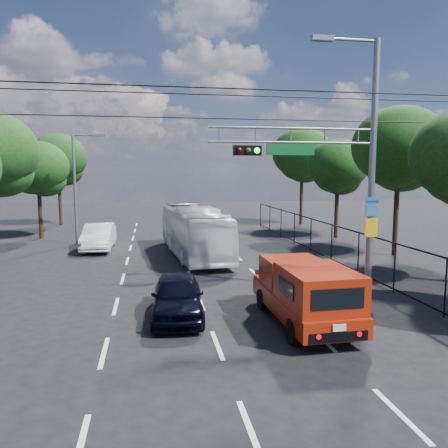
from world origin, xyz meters
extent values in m
plane|color=black|center=(0.00, 0.00, 0.00)|extent=(120.00, 120.00, 0.00)
cube|color=beige|center=(-3.00, 0.00, 0.01)|extent=(0.12, 2.00, 0.01)
cube|color=beige|center=(-3.00, 4.00, 0.01)|extent=(0.12, 2.00, 0.01)
cube|color=beige|center=(-3.00, 8.00, 0.01)|extent=(0.12, 2.00, 0.01)
cube|color=beige|center=(-3.00, 12.00, 0.01)|extent=(0.12, 2.00, 0.01)
cube|color=beige|center=(-3.00, 16.00, 0.01)|extent=(0.12, 2.00, 0.01)
cube|color=beige|center=(-3.00, 20.00, 0.01)|extent=(0.12, 2.00, 0.01)
cube|color=beige|center=(-3.00, 24.00, 0.01)|extent=(0.12, 2.00, 0.01)
cube|color=beige|center=(-3.00, 28.00, 0.01)|extent=(0.12, 2.00, 0.01)
cube|color=beige|center=(-3.00, 32.00, 0.01)|extent=(0.12, 2.00, 0.01)
cube|color=beige|center=(0.00, 0.00, 0.01)|extent=(0.12, 2.00, 0.01)
cube|color=beige|center=(0.00, 4.00, 0.01)|extent=(0.12, 2.00, 0.01)
cube|color=beige|center=(0.00, 8.00, 0.01)|extent=(0.12, 2.00, 0.01)
cube|color=beige|center=(0.00, 12.00, 0.01)|extent=(0.12, 2.00, 0.01)
cube|color=beige|center=(0.00, 16.00, 0.01)|extent=(0.12, 2.00, 0.01)
cube|color=beige|center=(0.00, 20.00, 0.01)|extent=(0.12, 2.00, 0.01)
cube|color=beige|center=(0.00, 24.00, 0.01)|extent=(0.12, 2.00, 0.01)
cube|color=beige|center=(0.00, 28.00, 0.01)|extent=(0.12, 2.00, 0.01)
cube|color=beige|center=(0.00, 32.00, 0.01)|extent=(0.12, 2.00, 0.01)
cube|color=beige|center=(3.00, 0.00, 0.01)|extent=(0.12, 2.00, 0.01)
cube|color=beige|center=(3.00, 4.00, 0.01)|extent=(0.12, 2.00, 0.01)
cube|color=beige|center=(3.00, 8.00, 0.01)|extent=(0.12, 2.00, 0.01)
cube|color=beige|center=(3.00, 12.00, 0.01)|extent=(0.12, 2.00, 0.01)
cube|color=beige|center=(3.00, 16.00, 0.01)|extent=(0.12, 2.00, 0.01)
cube|color=beige|center=(3.00, 20.00, 0.01)|extent=(0.12, 2.00, 0.01)
cube|color=beige|center=(3.00, 24.00, 0.01)|extent=(0.12, 2.00, 0.01)
cube|color=beige|center=(3.00, 28.00, 0.01)|extent=(0.12, 2.00, 0.01)
cube|color=beige|center=(3.00, 32.00, 0.01)|extent=(0.12, 2.00, 0.01)
cylinder|color=slate|center=(6.50, 8.00, 4.75)|extent=(0.24, 0.24, 9.50)
cylinder|color=slate|center=(5.50, 8.00, 9.40)|extent=(2.00, 0.10, 0.10)
cube|color=slate|center=(4.40, 8.00, 9.40)|extent=(0.80, 0.25, 0.18)
cylinder|color=slate|center=(3.40, 8.00, 6.25)|extent=(6.20, 0.08, 0.08)
cylinder|color=slate|center=(3.40, 8.00, 5.75)|extent=(6.20, 0.08, 0.08)
cube|color=black|center=(1.70, 8.00, 5.45)|extent=(1.00, 0.28, 0.35)
sphere|color=#3F0505|center=(1.38, 7.85, 5.45)|extent=(0.20, 0.20, 0.20)
sphere|color=#4C3805|center=(1.70, 7.85, 5.45)|extent=(0.20, 0.20, 0.20)
sphere|color=#0CE533|center=(2.02, 7.85, 5.45)|extent=(0.20, 0.20, 0.20)
cube|color=#0B4E21|center=(3.30, 8.00, 5.50)|extent=(1.80, 0.05, 0.40)
cube|color=#2262A0|center=(6.48, 7.86, 3.40)|extent=(0.50, 0.04, 0.70)
cube|color=#E6AB0C|center=(6.48, 7.86, 2.60)|extent=(0.50, 0.04, 0.70)
cylinder|color=slate|center=(5.90, 8.00, 6.00)|extent=(0.05, 0.05, 0.50)
cylinder|color=slate|center=(4.60, 8.00, 6.00)|extent=(0.05, 0.05, 0.50)
cylinder|color=slate|center=(3.30, 8.00, 6.00)|extent=(0.05, 0.05, 0.50)
cylinder|color=slate|center=(2.00, 8.00, 6.00)|extent=(0.05, 0.05, 0.50)
cylinder|color=slate|center=(0.70, 8.00, 6.00)|extent=(0.05, 0.05, 0.50)
cylinder|color=slate|center=(-6.50, 22.00, 3.50)|extent=(0.18, 0.18, 7.00)
cylinder|color=slate|center=(-5.70, 22.00, 7.00)|extent=(1.60, 0.09, 0.09)
cube|color=slate|center=(-4.80, 22.00, 7.00)|extent=(0.60, 0.22, 0.15)
cylinder|color=black|center=(0.00, 6.00, 7.20)|extent=(22.00, 0.04, 0.04)
cylinder|color=black|center=(0.00, 9.50, 7.60)|extent=(22.00, 0.04, 0.04)
cylinder|color=black|center=(0.00, 11.00, 6.90)|extent=(22.00, 0.04, 0.04)
cube|color=black|center=(7.60, 12.00, 1.95)|extent=(0.04, 34.00, 0.06)
cube|color=black|center=(7.60, 12.00, 0.15)|extent=(0.04, 34.00, 0.06)
cylinder|color=black|center=(7.60, 5.00, 1.00)|extent=(0.06, 0.06, 2.00)
cylinder|color=black|center=(7.60, 8.00, 1.00)|extent=(0.06, 0.06, 2.00)
cylinder|color=black|center=(7.60, 11.00, 1.00)|extent=(0.06, 0.06, 2.00)
cylinder|color=black|center=(7.60, 14.00, 1.00)|extent=(0.06, 0.06, 2.00)
cylinder|color=black|center=(7.60, 17.00, 1.00)|extent=(0.06, 0.06, 2.00)
cylinder|color=black|center=(7.60, 20.00, 1.00)|extent=(0.06, 0.06, 2.00)
cylinder|color=black|center=(7.60, 23.00, 1.00)|extent=(0.06, 0.06, 2.00)
cylinder|color=black|center=(7.60, 26.00, 1.00)|extent=(0.06, 0.06, 2.00)
cylinder|color=black|center=(7.60, 29.00, 1.00)|extent=(0.06, 0.06, 2.00)
cylinder|color=black|center=(11.80, 15.00, 2.38)|extent=(0.28, 0.28, 4.76)
ellipsoid|color=black|center=(11.80, 15.00, 6.12)|extent=(5.10, 5.10, 4.33)
ellipsoid|color=black|center=(12.20, 15.30, 4.93)|extent=(3.40, 3.40, 2.72)
ellipsoid|color=black|center=(11.45, 14.80, 5.10)|extent=(3.23, 3.23, 2.58)
cylinder|color=black|center=(11.40, 22.00, 2.02)|extent=(0.28, 0.28, 4.03)
ellipsoid|color=black|center=(11.40, 22.00, 5.18)|extent=(4.32, 4.32, 3.67)
ellipsoid|color=black|center=(11.80, 22.30, 4.18)|extent=(2.88, 2.88, 2.30)
ellipsoid|color=black|center=(11.05, 21.80, 4.32)|extent=(2.74, 2.74, 2.19)
cylinder|color=black|center=(11.60, 30.00, 2.46)|extent=(0.28, 0.28, 4.93)
ellipsoid|color=black|center=(11.60, 30.00, 6.34)|extent=(5.28, 5.28, 4.49)
ellipsoid|color=black|center=(12.00, 30.30, 5.10)|extent=(3.52, 3.52, 2.82)
ellipsoid|color=black|center=(11.25, 29.80, 5.28)|extent=(3.34, 3.34, 2.68)
ellipsoid|color=black|center=(-9.40, 17.30, 4.64)|extent=(3.20, 3.20, 2.56)
cylinder|color=black|center=(-9.40, 25.00, 1.96)|extent=(0.28, 0.28, 3.92)
ellipsoid|color=black|center=(-9.40, 25.00, 5.04)|extent=(4.20, 4.20, 3.57)
ellipsoid|color=black|center=(-9.00, 25.30, 4.06)|extent=(2.80, 2.80, 2.24)
ellipsoid|color=black|center=(-9.75, 24.80, 4.20)|extent=(2.66, 2.66, 2.13)
cylinder|color=black|center=(-9.60, 33.00, 2.30)|extent=(0.28, 0.28, 4.59)
ellipsoid|color=black|center=(-9.60, 33.00, 5.90)|extent=(4.92, 4.92, 4.18)
ellipsoid|color=black|center=(-9.20, 33.30, 4.76)|extent=(3.28, 3.28, 2.62)
ellipsoid|color=black|center=(-9.95, 32.80, 4.92)|extent=(3.12, 3.12, 2.49)
cylinder|color=black|center=(2.03, 6.84, 0.35)|extent=(0.28, 0.71, 0.71)
cylinder|color=black|center=(3.74, 6.88, 0.35)|extent=(0.28, 0.71, 0.71)
cylinder|color=black|center=(2.09, 3.72, 0.35)|extent=(0.28, 0.71, 0.71)
cylinder|color=black|center=(3.80, 3.75, 0.35)|extent=(0.28, 0.71, 0.71)
cube|color=maroon|center=(2.91, 5.30, 0.63)|extent=(2.01, 5.08, 0.56)
cube|color=maroon|center=(2.87, 7.57, 0.71)|extent=(1.88, 0.59, 0.55)
cube|color=black|center=(2.86, 7.84, 0.96)|extent=(1.72, 0.44, 0.31)
cube|color=maroon|center=(2.89, 6.46, 1.36)|extent=(1.85, 1.60, 0.96)
cube|color=black|center=(2.91, 5.70, 1.41)|extent=(1.56, 0.08, 0.55)
cube|color=maroon|center=(2.94, 4.19, 1.43)|extent=(1.93, 2.61, 1.06)
cube|color=black|center=(3.88, 4.21, 1.46)|extent=(0.06, 1.21, 0.45)
cube|color=black|center=(1.99, 4.17, 1.46)|extent=(0.06, 1.21, 0.45)
cube|color=black|center=(2.96, 2.92, 1.46)|extent=(1.46, 0.08, 0.55)
cube|color=black|center=(2.96, 2.80, 0.50)|extent=(1.62, 0.11, 0.26)
cube|color=silver|center=(2.96, 2.76, 0.76)|extent=(0.35, 0.04, 0.18)
imported|color=black|center=(-0.92, 6.55, 0.69)|extent=(1.87, 4.15, 1.38)
imported|color=silver|center=(0.65, 16.92, 1.38)|extent=(3.24, 10.10, 2.77)
imported|color=white|center=(-4.87, 19.78, 0.78)|extent=(1.73, 4.75, 1.56)
camera|label=1|loc=(-1.72, -7.31, 4.71)|focal=35.00mm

